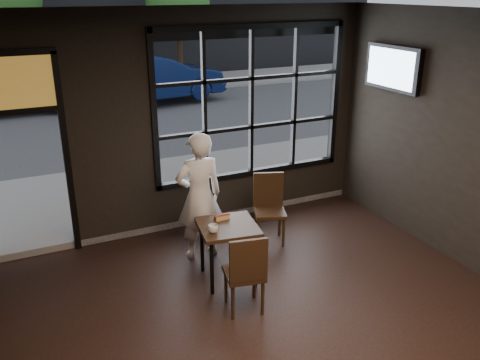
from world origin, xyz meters
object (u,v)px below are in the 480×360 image
man (199,196)px  navy_car (154,78)px  cafe_table (228,252)px  chair_near (244,271)px

man → navy_car: man is taller
cafe_table → chair_near: bearing=-89.3°
chair_near → man: size_ratio=0.56×
navy_car → chair_near: bearing=159.9°
cafe_table → navy_car: navy_car is taller
man → chair_near: bearing=90.7°
chair_near → man: 1.41m
cafe_table → man: (-0.09, 0.71, 0.49)m
navy_car → cafe_table: bearing=159.7°
cafe_table → navy_car: size_ratio=0.17×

